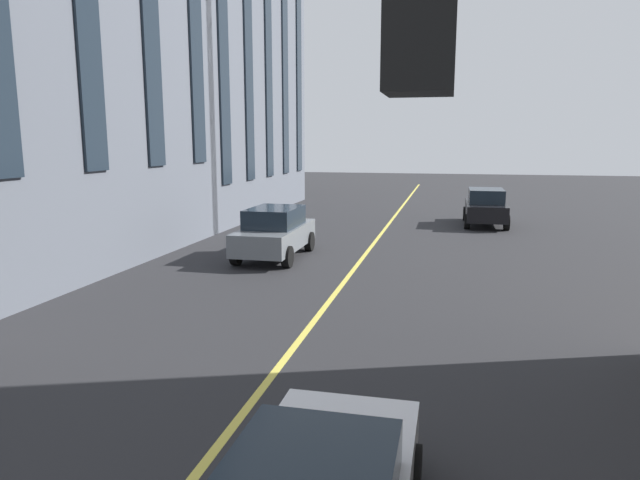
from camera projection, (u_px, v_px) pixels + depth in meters
lane_centre_line at (349, 275)px, 18.25m from camera, size 80.00×0.16×0.01m
car_black_trailing at (485, 207)px, 29.03m from camera, size 4.70×2.14×1.88m
car_grey_parked_b at (275, 232)px, 20.90m from camera, size 4.70×2.14×1.88m
building_left_near at (182, 79)px, 33.83m from camera, size 16.75×11.00×16.03m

